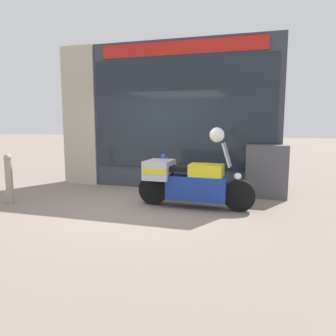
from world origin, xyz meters
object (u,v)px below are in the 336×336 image
object	(u,v)px
paramedic_motorcycle	(187,181)
white_helmet	(217,135)
street_bollard	(9,178)
utility_cabinet	(267,171)

from	to	relation	value
paramedic_motorcycle	white_helmet	distance (m)	1.09
paramedic_motorcycle	street_bollard	xyz separation A→B (m)	(-3.66, -0.79, 0.01)
paramedic_motorcycle	street_bollard	world-z (taller)	paramedic_motorcycle
paramedic_motorcycle	utility_cabinet	distance (m)	2.02
paramedic_motorcycle	street_bollard	bearing A→B (deg)	-166.59
utility_cabinet	white_helmet	world-z (taller)	white_helmet
paramedic_motorcycle	white_helmet	world-z (taller)	white_helmet
street_bollard	utility_cabinet	bearing A→B (deg)	22.38
utility_cabinet	white_helmet	bearing A→B (deg)	-124.90
street_bollard	white_helmet	bearing A→B (deg)	10.45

